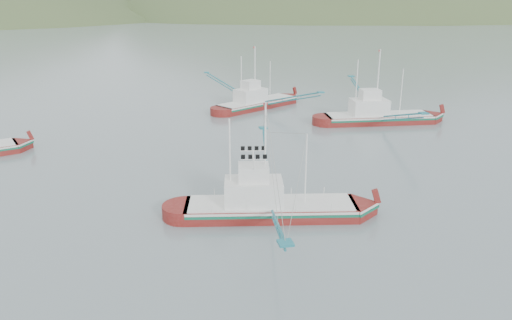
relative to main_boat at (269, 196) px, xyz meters
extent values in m
plane|color=slate|center=(0.12, -0.45, -1.82)|extent=(1200.00, 1200.00, 0.00)
cube|color=maroon|center=(0.18, -0.03, -1.63)|extent=(14.84, 6.32, 1.92)
cube|color=silver|center=(0.18, -0.03, -0.81)|extent=(14.58, 6.35, 0.21)
cube|color=#0D6145|center=(0.18, -0.03, -1.05)|extent=(14.58, 6.36, 0.21)
cube|color=silver|center=(0.18, -0.03, -0.62)|extent=(14.10, 6.00, 0.12)
cube|color=silver|center=(-1.23, 0.22, 0.39)|extent=(5.26, 3.87, 2.11)
cube|color=silver|center=(-1.23, 0.22, 2.11)|extent=(2.83, 2.52, 1.34)
cylinder|color=white|center=(-0.29, 0.05, 3.65)|extent=(0.15, 0.15, 8.64)
cylinder|color=white|center=(-3.12, 0.56, 3.00)|extent=(0.13, 0.13, 7.34)
cylinder|color=white|center=(3.02, -0.54, 2.35)|extent=(0.12, 0.12, 6.05)
cube|color=maroon|center=(23.32, 28.11, -1.61)|extent=(15.89, 5.55, 2.08)
cube|color=silver|center=(23.32, 28.11, -0.73)|extent=(15.58, 5.61, 0.23)
cube|color=#0D6145|center=(23.32, 28.11, -0.99)|extent=(15.59, 5.63, 0.23)
cube|color=silver|center=(23.32, 28.11, -0.52)|extent=(15.09, 5.28, 0.12)
cube|color=silver|center=(21.77, 28.25, 0.57)|extent=(5.47, 3.78, 2.28)
cube|color=silver|center=(21.77, 28.25, 2.44)|extent=(2.90, 2.52, 1.45)
cylinder|color=white|center=(22.80, 28.16, 4.10)|extent=(0.17, 0.17, 9.34)
cylinder|color=white|center=(19.70, 28.44, 3.40)|extent=(0.15, 0.15, 7.94)
cylinder|color=white|center=(26.42, 27.83, 2.70)|extent=(0.12, 0.12, 6.54)
cube|color=maroon|center=(8.15, 41.85, -1.62)|extent=(14.70, 11.03, 1.97)
cube|color=silver|center=(8.15, 41.85, -0.78)|extent=(14.49, 10.95, 0.22)
cube|color=#0D6145|center=(8.15, 41.85, -1.03)|extent=(14.50, 10.97, 0.22)
cube|color=silver|center=(8.15, 41.85, -0.59)|extent=(13.97, 10.48, 0.12)
cube|color=silver|center=(6.88, 41.09, 0.45)|extent=(5.85, 5.25, 2.17)
cube|color=silver|center=(6.88, 41.09, 2.22)|extent=(3.32, 3.18, 1.38)
cylinder|color=white|center=(7.73, 41.60, 3.80)|extent=(0.16, 0.16, 8.88)
cylinder|color=white|center=(5.19, 40.07, 3.14)|extent=(0.14, 0.14, 7.55)
cylinder|color=white|center=(10.68, 43.39, 2.47)|extent=(0.12, 0.12, 6.22)
ellipsoid|color=#3E5029|center=(240.12, 429.55, -1.82)|extent=(684.00, 432.00, 306.00)
ellipsoid|color=slate|center=(30.12, 559.55, -1.82)|extent=(960.00, 400.00, 240.00)
camera|label=1|loc=(-9.17, -37.52, 16.00)|focal=35.00mm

